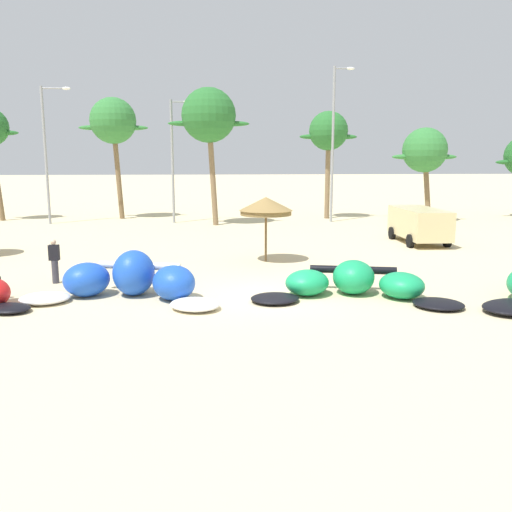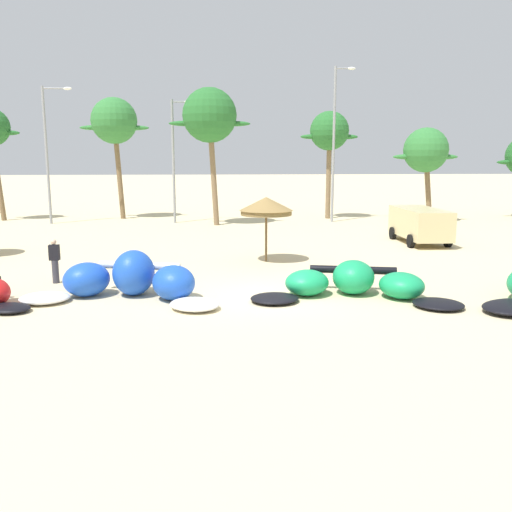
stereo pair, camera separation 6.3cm
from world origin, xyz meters
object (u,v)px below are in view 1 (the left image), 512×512
object	(u,v)px
lamppost_west_center	(174,155)
palm_left_of_gap	(209,116)
kite_left	(130,280)
lamppost_east_center	(334,138)
palm_center_right	(425,151)
lamppost_west	(48,148)
palm_center_left	(328,132)
beach_umbrella_middle	(266,206)
kite_left_of_center	(354,283)
palm_left	(113,122)
person_by_umbrellas	(55,261)
parked_van	(418,222)

from	to	relation	value
lamppost_west_center	palm_left_of_gap	bearing A→B (deg)	-32.59
kite_left	lamppost_east_center	xyz separation A→B (m)	(11.13, 20.57, 5.25)
kite_left	palm_center_right	distance (m)	26.86
lamppost_west	palm_center_left	bearing A→B (deg)	5.42
beach_umbrella_middle	lamppost_east_center	world-z (taller)	lamppost_east_center
lamppost_west	kite_left_of_center	bearing A→B (deg)	-53.46
lamppost_east_center	palm_left_of_gap	bearing A→B (deg)	-171.33
kite_left_of_center	lamppost_west	size ratio (longest dim) A/B	0.74
palm_left	palm_left_of_gap	xyz separation A→B (m)	(6.98, -4.53, 0.11)
kite_left	palm_center_left	xyz separation A→B (m)	(11.17, 22.76, 5.74)
person_by_umbrellas	palm_left_of_gap	world-z (taller)	palm_left_of_gap
lamppost_west	palm_left	bearing A→B (deg)	36.25
palm_center_right	lamppost_west	size ratio (longest dim) A/B	0.71
palm_left	lamppost_east_center	distance (m)	16.00
palm_center_right	lamppost_west	distance (m)	25.87
kite_left_of_center	parked_van	size ratio (longest dim) A/B	1.43
kite_left_of_center	person_by_umbrellas	world-z (taller)	person_by_umbrellas
palm_left	lamppost_west_center	bearing A→B (deg)	-33.18
beach_umbrella_middle	lamppost_west	size ratio (longest dim) A/B	0.31
parked_van	palm_left_of_gap	world-z (taller)	palm_left_of_gap
kite_left	person_by_umbrellas	size ratio (longest dim) A/B	4.09
palm_left	palm_left_of_gap	world-z (taller)	palm_left_of_gap
kite_left_of_center	person_by_umbrellas	size ratio (longest dim) A/B	4.20
palm_left	palm_left_of_gap	distance (m)	8.32
palm_center_right	palm_left_of_gap	bearing A→B (deg)	-177.23
palm_left_of_gap	lamppost_west	distance (m)	11.21
lamppost_east_center	kite_left_of_center	bearing A→B (deg)	-100.31
lamppost_east_center	person_by_umbrellas	bearing A→B (deg)	-127.82
palm_left_of_gap	lamppost_west_center	bearing A→B (deg)	147.41
palm_center_left	kite_left	bearing A→B (deg)	-116.14
kite_left_of_center	lamppost_west_center	world-z (taller)	lamppost_west_center
palm_center_left	kite_left_of_center	bearing A→B (deg)	-99.45
kite_left_of_center	lamppost_west	distance (m)	26.88
kite_left_of_center	lamppost_east_center	xyz separation A→B (m)	(3.81, 20.93, 5.39)
person_by_umbrellas	lamppost_west	bearing A→B (deg)	106.23
parked_van	palm_center_left	size ratio (longest dim) A/B	0.60
palm_left_of_gap	beach_umbrella_middle	bearing A→B (deg)	-79.32
person_by_umbrellas	kite_left_of_center	bearing A→B (deg)	-14.61
person_by_umbrellas	palm_center_left	world-z (taller)	palm_center_left
kite_left_of_center	lamppost_west_center	size ratio (longest dim) A/B	0.81
palm_left_of_gap	lamppost_east_center	size ratio (longest dim) A/B	0.85
kite_left	palm_center_right	world-z (taller)	palm_center_right
beach_umbrella_middle	palm_left_of_gap	world-z (taller)	palm_left_of_gap
lamppost_west	lamppost_west_center	xyz separation A→B (m)	(8.47, -0.08, -0.47)
palm_center_left	lamppost_west_center	xyz separation A→B (m)	(-11.13, -1.94, -1.63)
palm_left	kite_left	bearing A→B (deg)	-79.28
parked_van	palm_center_right	xyz separation A→B (m)	(3.77, 9.29, 3.87)
lamppost_west_center	palm_center_right	bearing A→B (deg)	-2.75
person_by_umbrellas	palm_center_right	size ratio (longest dim) A/B	0.25
person_by_umbrellas	palm_left	distance (m)	22.38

